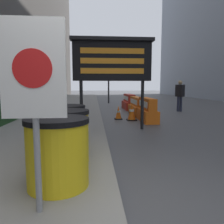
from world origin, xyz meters
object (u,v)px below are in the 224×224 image
Objects in this scene: traffic_cone_mid at (135,104)px; pedestrian_worker at (180,93)px; barrel_drum_middle at (65,136)px; jersey_barrier_orange_far at (147,111)px; barrel_drum_back at (66,126)px; jersey_barrier_red_striped at (129,103)px; jersey_barrier_orange_near at (137,107)px; traffic_cone_near at (118,113)px; traffic_cone_far at (132,112)px; warning_sign at (34,83)px; message_board at (112,61)px; barrel_drum_foreground at (58,152)px; traffic_light_near_curb at (109,64)px.

traffic_cone_mid is 2.43m from pedestrian_worker.
jersey_barrier_orange_far is at bearing 62.69° from barrel_drum_middle.
barrel_drum_back is 8.89m from jersey_barrier_red_striped.
jersey_barrier_orange_near is 2.61× the size of traffic_cone_mid.
traffic_cone_mid reaches higher than traffic_cone_near.
traffic_cone_mid is 3.24m from traffic_cone_far.
jersey_barrier_red_striped is 2.69× the size of traffic_cone_mid.
jersey_barrier_orange_far is 0.84× the size of jersey_barrier_orange_near.
jersey_barrier_orange_far is at bearing -90.00° from jersey_barrier_red_striped.
warning_sign reaches higher than barrel_drum_back.
message_board is at bearing 76.94° from warning_sign.
jersey_barrier_red_striped is (-0.00, 2.43, 0.02)m from jersey_barrier_orange_near.
barrel_drum_foreground is 0.46× the size of warning_sign.
jersey_barrier_red_striped is at bearing 74.70° from traffic_cone_near.
message_board is at bearing -101.67° from traffic_cone_near.
barrel_drum_middle reaches higher than traffic_cone_mid.
message_board is (1.10, 4.76, 0.73)m from warning_sign.
barrel_drum_foreground is 1.00× the size of barrel_drum_middle.
jersey_barrier_orange_far is (2.62, 4.05, -0.19)m from barrel_drum_back.
traffic_light_near_curb is (0.57, 10.27, 0.90)m from message_board.
traffic_cone_far is at bearing -97.71° from jersey_barrier_red_striped.
barrel_drum_middle is 0.46× the size of warning_sign.
pedestrian_worker is at bearing 42.25° from traffic_cone_far.
jersey_barrier_orange_near is at bearing 72.39° from traffic_cone_far.
jersey_barrier_red_striped is 2.95m from pedestrian_worker.
barrel_drum_foreground and barrel_drum_back have the same top height.
traffic_cone_near is at bearing -113.75° from traffic_cone_mid.
message_board is 2.77m from jersey_barrier_orange_far.
barrel_drum_back is at bearing 93.94° from barrel_drum_foreground.
traffic_light_near_curb is at bearing 96.06° from jersey_barrier_orange_far.
warning_sign is 1.07× the size of jersey_barrier_orange_far.
jersey_barrier_orange_near is at bearing 67.16° from message_board.
barrel_drum_back is 1.20× the size of traffic_cone_far.
jersey_barrier_red_striped is 2.99× the size of traffic_cone_far.
traffic_cone_far is 4.21m from pedestrian_worker.
barrel_drum_foreground is at bearing -106.43° from traffic_cone_mid.
traffic_cone_mid is 1.11× the size of traffic_cone_far.
message_board reaches higher than pedestrian_worker.
warning_sign is at bearing -96.37° from traffic_light_near_curb.
warning_sign is 10.62m from pedestrian_worker.
warning_sign reaches higher than pedestrian_worker.
pedestrian_worker is (2.33, -0.36, 0.60)m from traffic_cone_mid.
jersey_barrier_orange_near is 2.43m from jersey_barrier_red_striped.
traffic_cone_far is 0.42× the size of pedestrian_worker.
barrel_drum_back is at bearing -97.56° from traffic_light_near_curb.
pedestrian_worker reaches higher than jersey_barrier_orange_far.
traffic_light_near_curb is at bearing 83.30° from barrel_drum_middle.
barrel_drum_foreground is at bearing -102.91° from traffic_cone_near.
barrel_drum_back is 0.46× the size of warning_sign.
barrel_drum_middle is 0.41× the size of jersey_barrier_orange_near.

